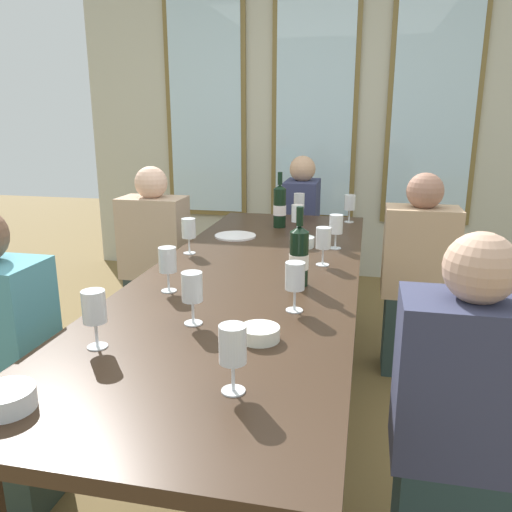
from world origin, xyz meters
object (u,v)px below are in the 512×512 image
(tasting_bowl_1, at_px, (303,242))
(wine_glass_8, at_px, (295,277))
(wine_glass_4, at_px, (299,202))
(wine_glass_6, at_px, (233,346))
(seated_person_2, at_px, (155,264))
(wine_glass_10, at_px, (336,226))
(tasting_bowl_0, at_px, (260,333))
(wine_glass_1, at_px, (192,288))
(wine_bottle_0, at_px, (280,206))
(seated_person_1, at_px, (461,435))
(wine_glass_3, at_px, (168,262))
(seated_person_4, at_px, (301,234))
(wine_bottle_1, at_px, (299,256))
(wine_glass_2, at_px, (323,239))
(wine_glass_7, at_px, (297,214))
(seated_person_3, at_px, (417,281))
(wine_glass_9, at_px, (350,203))
(dining_table, at_px, (252,286))
(white_plate_0, at_px, (235,236))
(wine_glass_5, at_px, (189,229))
(tasting_bowl_2, at_px, (6,399))
(wine_glass_0, at_px, (94,309))

(tasting_bowl_1, relative_size, wine_glass_8, 0.69)
(wine_glass_4, xyz_separation_m, wine_glass_6, (0.12, -2.15, 0.00))
(seated_person_2, bearing_deg, wine_glass_10, -12.42)
(tasting_bowl_0, xyz_separation_m, wine_glass_1, (-0.24, 0.08, 0.10))
(wine_bottle_0, relative_size, seated_person_1, 0.30)
(wine_bottle_0, bearing_deg, wine_glass_6, -83.76)
(wine_glass_3, distance_m, seated_person_1, 1.15)
(seated_person_4, bearing_deg, wine_glass_4, -84.81)
(wine_bottle_1, height_order, seated_person_2, seated_person_2)
(wine_glass_1, bearing_deg, wine_glass_2, 65.39)
(wine_bottle_1, height_order, wine_glass_6, wine_bottle_1)
(wine_glass_7, bearing_deg, seated_person_3, -3.04)
(wine_glass_4, relative_size, wine_glass_9, 1.00)
(wine_glass_2, distance_m, wine_glass_4, 1.03)
(dining_table, xyz_separation_m, wine_glass_10, (0.32, 0.48, 0.18))
(wine_bottle_0, height_order, wine_glass_2, wine_bottle_0)
(white_plate_0, height_order, wine_glass_7, wine_glass_7)
(wine_glass_2, height_order, seated_person_2, seated_person_2)
(dining_table, distance_m, wine_glass_7, 0.76)
(wine_bottle_1, height_order, wine_glass_8, wine_bottle_1)
(wine_bottle_1, bearing_deg, wine_glass_1, -121.24)
(tasting_bowl_0, bearing_deg, wine_glass_6, -90.34)
(wine_glass_6, bearing_deg, dining_table, 99.86)
(tasting_bowl_1, xyz_separation_m, seated_person_1, (0.60, -1.20, -0.24))
(seated_person_3, bearing_deg, wine_bottle_1, -123.01)
(wine_glass_2, bearing_deg, tasting_bowl_0, -97.76)
(wine_glass_5, relative_size, seated_person_3, 0.16)
(wine_glass_3, xyz_separation_m, seated_person_4, (0.26, 2.01, -0.33))
(tasting_bowl_1, bearing_deg, wine_bottle_0, 113.45)
(wine_glass_5, xyz_separation_m, wine_glass_10, (0.69, 0.25, -0.00))
(wine_bottle_1, relative_size, seated_person_3, 0.28)
(tasting_bowl_0, bearing_deg, wine_glass_3, 140.01)
(tasting_bowl_2, distance_m, wine_glass_8, 0.94)
(white_plate_0, distance_m, seated_person_1, 1.69)
(wine_glass_2, xyz_separation_m, wine_glass_9, (0.08, 1.01, 0.00))
(dining_table, xyz_separation_m, seated_person_1, (0.76, -0.72, -0.15))
(wine_bottle_1, xyz_separation_m, wine_glass_2, (0.07, 0.30, 0.00))
(wine_glass_6, bearing_deg, wine_glass_9, 84.83)
(dining_table, height_order, seated_person_2, seated_person_2)
(wine_glass_8, bearing_deg, wine_glass_5, 133.06)
(wine_glass_2, relative_size, seated_person_1, 0.16)
(wine_bottle_1, bearing_deg, seated_person_4, 96.81)
(dining_table, distance_m, wine_glass_0, 0.89)
(wine_bottle_0, bearing_deg, wine_glass_3, -100.01)
(wine_bottle_0, xyz_separation_m, wine_glass_3, (-0.22, -1.25, -0.01))
(wine_glass_4, bearing_deg, wine_glass_5, -114.08)
(wine_glass_10, relative_size, seated_person_3, 0.16)
(wine_glass_1, relative_size, wine_glass_5, 1.00)
(wine_glass_6, bearing_deg, wine_glass_7, 92.52)
(wine_glass_3, height_order, wine_glass_5, same)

